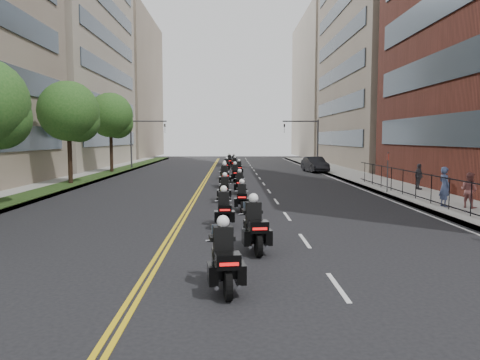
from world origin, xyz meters
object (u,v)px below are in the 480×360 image
object	(u,v)px
motorcycle_10	(227,166)
pedestrian_c	(419,177)
pedestrian_b	(469,190)
motorcycle_7	(235,174)
motorcycle_8	(224,171)
pedestrian_a	(445,187)
motorcycle_5	(240,184)
motorcycle_6	(225,177)
motorcycle_11	(234,164)
motorcycle_3	(242,198)
motorcycle_13	(234,161)
parked_sedan	(315,164)
motorcycle_1	(254,229)
motorcycle_4	(225,190)
motorcycle_0	(224,261)
motorcycle_9	(239,169)
motorcycle_12	(229,162)
motorcycle_2	(224,211)

from	to	relation	value
motorcycle_10	pedestrian_c	world-z (taller)	pedestrian_c
pedestrian_b	motorcycle_7	bearing A→B (deg)	4.69
motorcycle_8	pedestrian_a	distance (m)	21.02
motorcycle_5	pedestrian_c	xyz separation A→B (m)	(11.75, 0.87, 0.38)
motorcycle_6	motorcycle_11	distance (m)	18.72
motorcycle_3	motorcycle_13	xyz separation A→B (m)	(-0.16, 37.13, -0.01)
parked_sedan	motorcycle_1	bearing A→B (deg)	-110.74
motorcycle_1	motorcycle_13	size ratio (longest dim) A/B	1.18
motorcycle_4	motorcycle_13	world-z (taller)	motorcycle_4
motorcycle_0	motorcycle_9	xyz separation A→B (m)	(0.95, 33.83, -0.08)
motorcycle_13	pedestrian_b	xyz separation A→B (m)	(11.12, -37.35, 0.41)
pedestrian_a	motorcycle_6	bearing A→B (deg)	37.90
motorcycle_11	motorcycle_12	xyz separation A→B (m)	(-0.58, 3.61, 0.08)
motorcycle_8	motorcycle_11	bearing A→B (deg)	84.45
motorcycle_3	motorcycle_10	bearing A→B (deg)	93.24
motorcycle_4	motorcycle_11	distance (m)	26.44
motorcycle_3	motorcycle_7	distance (m)	14.54
motorcycle_5	pedestrian_a	xyz separation A→B (m)	(9.97, -6.69, 0.51)
motorcycle_7	pedestrian_b	distance (m)	18.50
motorcycle_9	pedestrian_c	world-z (taller)	pedestrian_c
motorcycle_0	parked_sedan	size ratio (longest dim) A/B	0.49
motorcycle_3	motorcycle_11	distance (m)	29.79
motorcycle_1	motorcycle_7	world-z (taller)	motorcycle_1
motorcycle_10	motorcycle_12	xyz separation A→B (m)	(0.27, 7.46, 0.06)
motorcycle_0	motorcycle_1	bearing A→B (deg)	69.00
motorcycle_3	motorcycle_11	world-z (taller)	motorcycle_3
motorcycle_1	motorcycle_5	xyz separation A→B (m)	(-0.16, 15.06, -0.09)
motorcycle_2	motorcycle_5	bearing A→B (deg)	82.45
motorcycle_0	motorcycle_3	size ratio (longest dim) A/B	1.12
motorcycle_9	pedestrian_a	size ratio (longest dim) A/B	1.05
pedestrian_c	motorcycle_4	bearing A→B (deg)	106.80
motorcycle_13	motorcycle_11	bearing A→B (deg)	-93.09
motorcycle_4	motorcycle_7	world-z (taller)	motorcycle_7
motorcycle_11	pedestrian_c	xyz separation A→B (m)	(11.90, -21.95, 0.40)
motorcycle_3	motorcycle_4	xyz separation A→B (m)	(-0.87, 3.36, 0.03)
motorcycle_10	parked_sedan	world-z (taller)	parked_sedan
motorcycle_9	motorcycle_13	bearing A→B (deg)	89.43
motorcycle_6	motorcycle_11	xyz separation A→B (m)	(0.86, 18.70, -0.12)
pedestrian_c	motorcycle_9	bearing A→B (deg)	36.36
motorcycle_12	parked_sedan	size ratio (longest dim) A/B	0.49
motorcycle_2	pedestrian_b	xyz separation A→B (m)	(11.77, 3.87, 0.36)
motorcycle_9	motorcycle_12	size ratio (longest dim) A/B	0.88
motorcycle_7	motorcycle_12	xyz separation A→B (m)	(-0.51, 18.86, 0.03)
motorcycle_4	motorcycle_6	world-z (taller)	motorcycle_6
motorcycle_12	pedestrian_c	bearing A→B (deg)	-64.92
pedestrian_c	motorcycle_7	bearing A→B (deg)	58.06
motorcycle_4	motorcycle_9	world-z (taller)	motorcycle_4
motorcycle_1	motorcycle_6	xyz separation A→B (m)	(-1.17, 19.18, 0.01)
motorcycle_8	pedestrian_a	xyz separation A→B (m)	(11.08, -17.86, 0.50)
motorcycle_3	pedestrian_c	size ratio (longest dim) A/B	1.23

